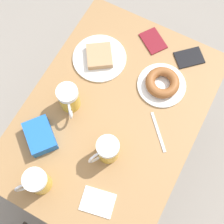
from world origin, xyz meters
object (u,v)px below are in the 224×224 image
fork (158,132)px  passport_far_edge (189,58)px  beer_mug_left (107,150)px  beer_mug_center (69,98)px  blue_pouch (40,136)px  napkin_folded (98,202)px  passport_near_edge (153,41)px  beer_mug_right (37,182)px  plate_with_cake (99,57)px  plate_with_donut (162,83)px

fork → passport_far_edge: bearing=-86.2°
beer_mug_left → beer_mug_center: size_ratio=1.00×
fork → blue_pouch: 0.49m
napkin_folded → passport_near_edge: size_ratio=0.95×
beer_mug_right → beer_mug_left: bearing=-127.1°
beer_mug_left → fork: (-0.15, -0.18, -0.06)m
passport_far_edge → blue_pouch: bearing=58.4°
plate_with_cake → beer_mug_left: (-0.24, 0.38, 0.05)m
beer_mug_center → napkin_folded: beer_mug_center is taller
plate_with_cake → beer_mug_left: bearing=123.1°
beer_mug_center → fork: bearing=-170.5°
beer_mug_right → beer_mug_center: bearing=-78.8°
napkin_folded → passport_near_edge: passport_near_edge is taller
beer_mug_center → napkin_folded: size_ratio=0.91×
plate_with_donut → napkin_folded: plate_with_donut is taller
beer_mug_right → passport_far_edge: beer_mug_right is taller
napkin_folded → passport_far_edge: (-0.06, -0.76, 0.00)m
plate_with_cake → passport_near_edge: (-0.18, -0.20, -0.01)m
beer_mug_left → plate_with_cake: bearing=-56.9°
beer_mug_center → passport_far_edge: bearing=-128.7°
beer_mug_left → passport_far_edge: (-0.12, -0.57, -0.06)m
plate_with_donut → napkin_folded: size_ratio=1.49×
plate_with_donut → blue_pouch: blue_pouch is taller
plate_with_donut → napkin_folded: (0.01, 0.57, -0.02)m
beer_mug_left → napkin_folded: 0.21m
beer_mug_right → fork: 0.53m
beer_mug_right → plate_with_donut: bearing=-111.3°
plate_with_donut → passport_far_edge: plate_with_donut is taller
napkin_folded → beer_mug_left: bearing=-72.8°
fork → plate_with_donut: bearing=-68.6°
passport_far_edge → blue_pouch: (0.40, 0.64, 0.03)m
beer_mug_center → blue_pouch: (0.03, 0.19, -0.04)m
plate_with_cake → fork: 0.44m
beer_mug_center → beer_mug_right: bearing=101.2°
plate_with_donut → passport_far_edge: 0.20m
napkin_folded → passport_far_edge: passport_far_edge is taller
beer_mug_right → napkin_folded: beer_mug_right is taller
plate_with_cake → passport_far_edge: (-0.36, -0.20, -0.01)m
passport_far_edge → blue_pouch: size_ratio=0.86×
fork → beer_mug_right: bearing=52.3°
beer_mug_left → fork: bearing=-128.3°
beer_mug_left → blue_pouch: bearing=14.3°
napkin_folded → fork: size_ratio=1.03×
beer_mug_center → fork: size_ratio=0.94×
blue_pouch → passport_far_edge: bearing=-121.6°
beer_mug_right → fork: (-0.32, -0.42, -0.06)m
beer_mug_left → passport_far_edge: 0.59m
passport_near_edge → beer_mug_center: bearing=68.6°
beer_mug_center → passport_far_edge: size_ratio=0.87×
plate_with_donut → beer_mug_center: bearing=40.7°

